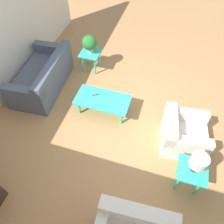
{
  "coord_description": "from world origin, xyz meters",
  "views": [
    {
      "loc": [
        -0.47,
        2.78,
        3.91
      ],
      "look_at": [
        0.33,
        0.21,
        0.55
      ],
      "focal_mm": 35.0,
      "sensor_mm": 36.0,
      "label": 1
    }
  ],
  "objects_px": {
    "side_table_lamp": "(191,172)",
    "potted_plant": "(89,43)",
    "armchair": "(182,134)",
    "sofa": "(43,77)",
    "coffee_table": "(103,100)",
    "table_lamp": "(198,162)",
    "side_table_plant": "(91,55)"
  },
  "relations": [
    {
      "from": "armchair",
      "to": "table_lamp",
      "type": "xyz_separation_m",
      "value": [
        -0.21,
        0.81,
        0.51
      ]
    },
    {
      "from": "sofa",
      "to": "side_table_lamp",
      "type": "height_order",
      "value": "sofa"
    },
    {
      "from": "side_table_lamp",
      "to": "table_lamp",
      "type": "distance_m",
      "value": 0.38
    },
    {
      "from": "sofa",
      "to": "side_table_plant",
      "type": "height_order",
      "value": "sofa"
    },
    {
      "from": "armchair",
      "to": "sofa",
      "type": "bearing_deg",
      "value": 70.23
    },
    {
      "from": "side_table_plant",
      "to": "sofa",
      "type": "bearing_deg",
      "value": 48.1
    },
    {
      "from": "side_table_lamp",
      "to": "table_lamp",
      "type": "xyz_separation_m",
      "value": [
        -0.0,
        0.0,
        0.38
      ]
    },
    {
      "from": "side_table_lamp",
      "to": "potted_plant",
      "type": "distance_m",
      "value": 3.68
    },
    {
      "from": "side_table_lamp",
      "to": "table_lamp",
      "type": "height_order",
      "value": "table_lamp"
    },
    {
      "from": "armchair",
      "to": "table_lamp",
      "type": "bearing_deg",
      "value": -174.28
    },
    {
      "from": "side_table_lamp",
      "to": "table_lamp",
      "type": "relative_size",
      "value": 1.32
    },
    {
      "from": "coffee_table",
      "to": "table_lamp",
      "type": "xyz_separation_m",
      "value": [
        -1.96,
        1.14,
        0.46
      ]
    },
    {
      "from": "sofa",
      "to": "potted_plant",
      "type": "distance_m",
      "value": 1.4
    },
    {
      "from": "table_lamp",
      "to": "sofa",
      "type": "bearing_deg",
      "value": -22.29
    },
    {
      "from": "coffee_table",
      "to": "side_table_plant",
      "type": "xyz_separation_m",
      "value": [
        0.77,
        -1.31,
        0.08
      ]
    },
    {
      "from": "sofa",
      "to": "side_table_plant",
      "type": "relative_size",
      "value": 3.45
    },
    {
      "from": "sofa",
      "to": "coffee_table",
      "type": "relative_size",
      "value": 1.59
    },
    {
      "from": "armchair",
      "to": "table_lamp",
      "type": "height_order",
      "value": "table_lamp"
    },
    {
      "from": "armchair",
      "to": "coffee_table",
      "type": "xyz_separation_m",
      "value": [
        1.75,
        -0.33,
        0.06
      ]
    },
    {
      "from": "side_table_lamp",
      "to": "table_lamp",
      "type": "bearing_deg",
      "value": 135.0
    },
    {
      "from": "coffee_table",
      "to": "table_lamp",
      "type": "relative_size",
      "value": 2.87
    },
    {
      "from": "coffee_table",
      "to": "side_table_plant",
      "type": "distance_m",
      "value": 1.52
    },
    {
      "from": "potted_plant",
      "to": "table_lamp",
      "type": "bearing_deg",
      "value": 138.12
    },
    {
      "from": "sofa",
      "to": "side_table_plant",
      "type": "distance_m",
      "value": 1.31
    },
    {
      "from": "coffee_table",
      "to": "potted_plant",
      "type": "xyz_separation_m",
      "value": [
        0.77,
        -1.31,
        0.45
      ]
    },
    {
      "from": "armchair",
      "to": "potted_plant",
      "type": "distance_m",
      "value": 3.05
    },
    {
      "from": "side_table_plant",
      "to": "potted_plant",
      "type": "relative_size",
      "value": 1.16
    },
    {
      "from": "coffee_table",
      "to": "table_lamp",
      "type": "bearing_deg",
      "value": 149.84
    },
    {
      "from": "armchair",
      "to": "side_table_lamp",
      "type": "bearing_deg",
      "value": -174.28
    },
    {
      "from": "potted_plant",
      "to": "table_lamp",
      "type": "xyz_separation_m",
      "value": [
        -2.73,
        2.44,
        0.01
      ]
    },
    {
      "from": "armchair",
      "to": "potted_plant",
      "type": "height_order",
      "value": "potted_plant"
    },
    {
      "from": "side_table_lamp",
      "to": "potted_plant",
      "type": "bearing_deg",
      "value": -41.88
    }
  ]
}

